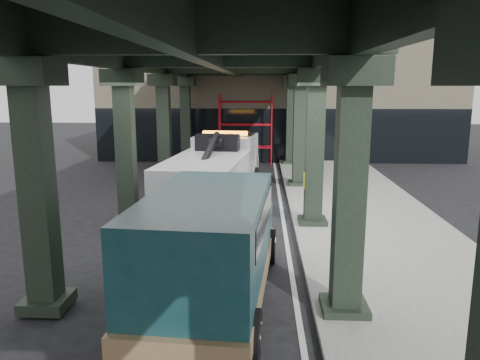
# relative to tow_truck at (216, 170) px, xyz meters

# --- Properties ---
(ground) EXTENTS (90.00, 90.00, 0.00)m
(ground) POSITION_rel_tow_truck_xyz_m (0.77, -4.63, -1.38)
(ground) COLOR black
(ground) RESTS_ON ground
(sidewalk) EXTENTS (5.00, 40.00, 0.15)m
(sidewalk) POSITION_rel_tow_truck_xyz_m (5.27, -2.63, -1.30)
(sidewalk) COLOR gray
(sidewalk) RESTS_ON ground
(lane_stripe) EXTENTS (0.12, 38.00, 0.01)m
(lane_stripe) POSITION_rel_tow_truck_xyz_m (2.47, -2.63, -1.37)
(lane_stripe) COLOR silver
(lane_stripe) RESTS_ON ground
(viaduct) EXTENTS (7.40, 32.00, 6.40)m
(viaduct) POSITION_rel_tow_truck_xyz_m (0.37, -2.63, 4.08)
(viaduct) COLOR black
(viaduct) RESTS_ON ground
(building) EXTENTS (22.00, 10.00, 8.00)m
(building) POSITION_rel_tow_truck_xyz_m (2.77, 15.37, 2.62)
(building) COLOR #C6B793
(building) RESTS_ON ground
(scaffolding) EXTENTS (3.08, 0.88, 4.00)m
(scaffolding) POSITION_rel_tow_truck_xyz_m (0.77, 10.02, 0.73)
(scaffolding) COLOR red
(scaffolding) RESTS_ON ground
(tow_truck) EXTENTS (3.32, 8.81, 2.82)m
(tow_truck) POSITION_rel_tow_truck_xyz_m (0.00, 0.00, 0.00)
(tow_truck) COLOR black
(tow_truck) RESTS_ON ground
(towed_van) EXTENTS (2.84, 6.21, 2.45)m
(towed_van) POSITION_rel_tow_truck_xyz_m (0.68, -8.18, -0.06)
(towed_van) COLOR #10353B
(towed_van) RESTS_ON ground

